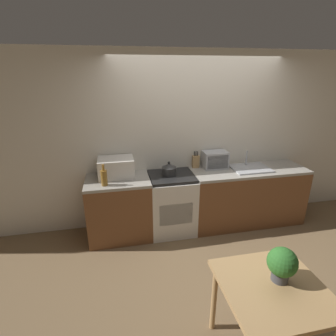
# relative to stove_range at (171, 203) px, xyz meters

# --- Properties ---
(ground_plane) EXTENTS (16.00, 16.00, 0.00)m
(ground_plane) POSITION_rel_stove_range_xyz_m (0.44, -0.64, -0.45)
(ground_plane) COLOR brown
(wall_back) EXTENTS (10.00, 0.06, 2.60)m
(wall_back) POSITION_rel_stove_range_xyz_m (0.44, 0.34, 0.85)
(wall_back) COLOR silver
(wall_back) RESTS_ON ground_plane
(counter_left_run) EXTENTS (0.88, 0.62, 0.90)m
(counter_left_run) POSITION_rel_stove_range_xyz_m (-0.77, 0.00, 0.00)
(counter_left_run) COLOR brown
(counter_left_run) RESTS_ON ground_plane
(counter_right_run) EXTENTS (1.77, 0.62, 0.90)m
(counter_right_run) POSITION_rel_stove_range_xyz_m (1.21, 0.00, 0.00)
(counter_right_run) COLOR brown
(counter_right_run) RESTS_ON ground_plane
(stove_range) EXTENTS (0.66, 0.62, 0.90)m
(stove_range) POSITION_rel_stove_range_xyz_m (0.00, 0.00, 0.00)
(stove_range) COLOR silver
(stove_range) RESTS_ON ground_plane
(kettle) EXTENTS (0.21, 0.21, 0.20)m
(kettle) POSITION_rel_stove_range_xyz_m (-0.04, 0.02, 0.54)
(kettle) COLOR #2D2D2D
(kettle) RESTS_ON stove_range
(microwave) EXTENTS (0.49, 0.36, 0.27)m
(microwave) POSITION_rel_stove_range_xyz_m (-0.77, 0.11, 0.59)
(microwave) COLOR silver
(microwave) RESTS_ON counter_left_run
(bottle) EXTENTS (0.08, 0.08, 0.29)m
(bottle) POSITION_rel_stove_range_xyz_m (-0.93, -0.17, 0.56)
(bottle) COLOR olive
(bottle) RESTS_ON counter_left_run
(knife_block) EXTENTS (0.10, 0.06, 0.26)m
(knife_block) POSITION_rel_stove_range_xyz_m (0.43, 0.23, 0.55)
(knife_block) COLOR tan
(knife_block) RESTS_ON counter_right_run
(toaster_oven) EXTENTS (0.37, 0.25, 0.26)m
(toaster_oven) POSITION_rel_stove_range_xyz_m (0.71, 0.16, 0.58)
(toaster_oven) COLOR #ADAFB5
(toaster_oven) RESTS_ON counter_right_run
(sink_basin) EXTENTS (0.57, 0.43, 0.24)m
(sink_basin) POSITION_rel_stove_range_xyz_m (1.23, 0.01, 0.47)
(sink_basin) COLOR #ADAFB5
(sink_basin) RESTS_ON counter_right_run
(dining_table) EXTENTS (0.79, 0.77, 0.76)m
(dining_table) POSITION_rel_stove_range_xyz_m (0.36, -2.03, 0.20)
(dining_table) COLOR tan
(dining_table) RESTS_ON ground_plane
(potted_plant) EXTENTS (0.23, 0.23, 0.29)m
(potted_plant) POSITION_rel_stove_range_xyz_m (0.43, -1.98, 0.47)
(potted_plant) COLOR #424247
(potted_plant) RESTS_ON dining_table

